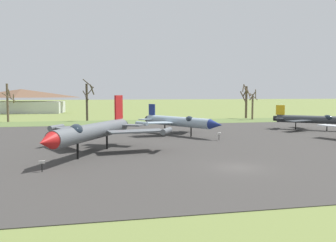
% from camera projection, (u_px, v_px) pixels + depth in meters
% --- Properties ---
extents(ground_plane, '(600.00, 600.00, 0.00)m').
position_uv_depth(ground_plane, '(238.00, 168.00, 30.02)').
color(ground_plane, olive).
extents(asphalt_apron, '(85.25, 52.43, 0.05)m').
position_uv_depth(asphalt_apron, '(190.00, 142.00, 45.37)').
color(asphalt_apron, '#383533').
rests_on(asphalt_apron, ground).
extents(grass_verge_strip, '(145.25, 12.00, 0.06)m').
position_uv_depth(grass_verge_strip, '(151.00, 122.00, 76.80)').
color(grass_verge_strip, '#566A36').
rests_on(grass_verge_strip, ground).
extents(jet_fighter_front_left, '(13.91, 16.02, 6.09)m').
position_uv_depth(jet_fighter_front_left, '(93.00, 131.00, 36.59)').
color(jet_fighter_front_left, '#565B60').
rests_on(jet_fighter_front_left, ground).
extents(info_placard_front_left, '(0.51, 0.30, 0.98)m').
position_uv_depth(info_placard_front_left, '(42.00, 165.00, 28.30)').
color(info_placard_front_left, black).
rests_on(info_placard_front_left, ground).
extents(jet_fighter_rear_center, '(11.39, 14.09, 4.57)m').
position_uv_depth(jet_fighter_rear_center, '(179.00, 121.00, 52.67)').
color(jet_fighter_rear_center, '#8EA3B2').
rests_on(jet_fighter_rear_center, ground).
extents(info_placard_rear_center, '(0.53, 0.35, 1.09)m').
position_uv_depth(info_placard_rear_center, '(219.00, 136.00, 47.13)').
color(info_placard_rear_center, black).
rests_on(info_placard_rear_center, ground).
extents(jet_fighter_rear_left, '(11.88, 10.72, 4.22)m').
position_uv_depth(jet_fighter_rear_left, '(314.00, 119.00, 59.74)').
color(jet_fighter_rear_left, '#33383D').
rests_on(jet_fighter_rear_left, ground).
extents(bare_tree_far_left, '(2.48, 3.32, 8.36)m').
position_uv_depth(bare_tree_far_left, '(8.00, 102.00, 76.43)').
color(bare_tree_far_left, brown).
rests_on(bare_tree_far_left, ground).
extents(bare_tree_left_of_center, '(2.68, 3.38, 9.45)m').
position_uv_depth(bare_tree_left_of_center, '(87.00, 99.00, 79.88)').
color(bare_tree_left_of_center, '#42382D').
rests_on(bare_tree_left_of_center, ground).
extents(bare_tree_center, '(2.08, 2.07, 7.20)m').
position_uv_depth(bare_tree_center, '(252.00, 104.00, 83.54)').
color(bare_tree_center, brown).
rests_on(bare_tree_center, ground).
extents(bare_tree_right_of_center, '(2.31, 2.62, 8.55)m').
position_uv_depth(bare_tree_right_of_center, '(246.00, 100.00, 88.26)').
color(bare_tree_right_of_center, brown).
rests_on(bare_tree_right_of_center, ground).
extents(visitor_building, '(27.17, 13.06, 7.53)m').
position_uv_depth(visitor_building, '(22.00, 101.00, 110.95)').
color(visitor_building, beige).
rests_on(visitor_building, ground).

